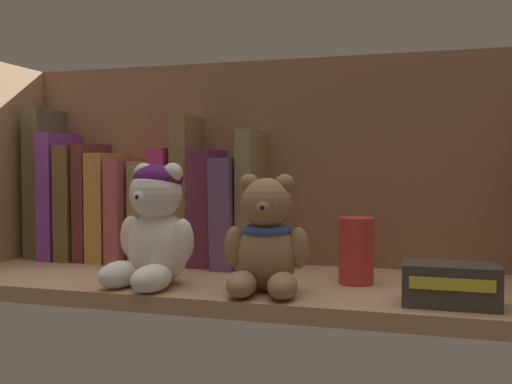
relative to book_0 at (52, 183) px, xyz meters
The scene contains 18 objects.
shelf_board 39.03cm from the book_0, 16.91° to the right, with size 76.37×25.69×2.00cm, color #A87F5B.
shelf_back_panel 35.39cm from the book_0, ahead, with size 78.77×1.20×32.83cm, color #8D5F44.
book_0 is the anchor object (origin of this frame).
book_1 3.76cm from the book_0, ahead, with size 2.50×13.93×20.08cm, color purple.
book_2 6.90cm from the book_0, ahead, with size 2.61×13.65×18.00cm, color brown.
book_3 9.38cm from the book_0, ahead, with size 1.97×12.86×18.36cm, color brown.
book_4 12.38cm from the book_0, ahead, with size 2.93×13.61×16.82cm, color #BF8C41.
book_5 15.48cm from the book_0, ahead, with size 2.40×13.89×16.06cm, color #AA5454.
book_6 18.71cm from the book_0, ahead, with size 3.24×10.14×15.56cm, color #A19552.
book_7 21.89cm from the book_0, ahead, with size 2.70×10.91×17.52cm, color #CB327C.
book_8 24.77cm from the book_0, ahead, with size 2.62×9.62×22.42cm, color olive.
book_9 28.52cm from the book_0, ahead, with size 3.59×11.64×17.26cm, color #652B46.
book_10 32.40cm from the book_0, ahead, with size 3.18×14.28×15.97cm, color #6D4C7C.
book_11 35.43cm from the book_0, ahead, with size 2.39×11.74×20.07cm, color olive.
teddy_bear_larger 32.94cm from the book_0, 32.47° to the right, with size 11.57×11.90×15.22cm.
teddy_bear_smaller 45.92cm from the book_0, 22.91° to the right, with size 10.27×10.58×13.91cm.
pillar_candle 52.96cm from the book_0, 10.61° to the right, with size 4.42×4.42×8.35cm, color #C63833.
small_product_box 65.85cm from the book_0, 16.41° to the right, with size 9.88×5.71×4.45cm.
Camera 1 is at (24.69, -71.97, 16.72)cm, focal length 40.62 mm.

